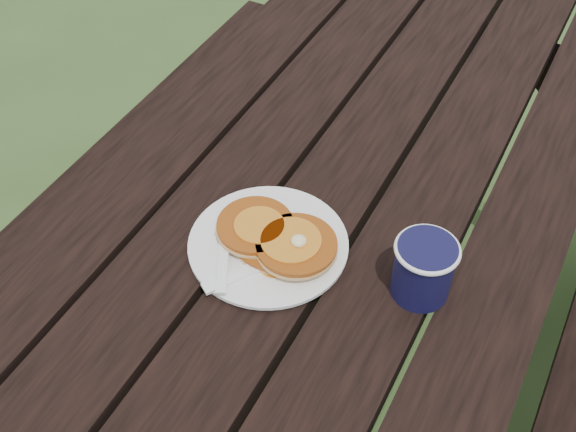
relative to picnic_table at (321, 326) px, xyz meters
The scene contains 7 objects.
ground 0.37m from the picnic_table, ahead, with size 60.00×60.00×0.00m, color #30491F.
picnic_table is the anchor object (origin of this frame).
plate 0.42m from the picnic_table, 101.12° to the right, with size 0.24×0.24×0.01m, color white.
pancake_stack 0.43m from the picnic_table, 96.50° to the right, with size 0.19×0.12×0.04m.
knife 0.44m from the picnic_table, 95.26° to the right, with size 0.02×0.18×0.01m, color white.
fork 0.46m from the picnic_table, 106.43° to the right, with size 0.03×0.16×0.01m, color white, non-canonical shape.
coffee_cup 0.50m from the picnic_table, 30.80° to the right, with size 0.09×0.09×0.09m.
Camera 1 is at (0.33, -0.77, 1.58)m, focal length 45.00 mm.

